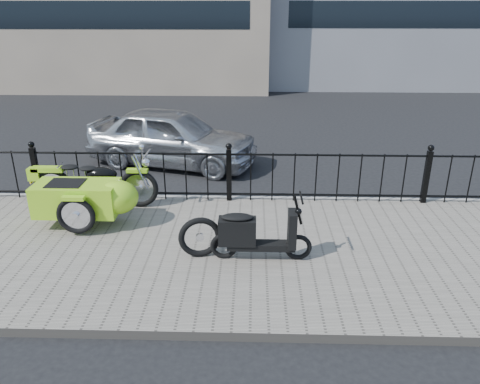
{
  "coord_description": "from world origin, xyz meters",
  "views": [
    {
      "loc": [
        0.43,
        -6.55,
        3.49
      ],
      "look_at": [
        0.24,
        -0.1,
        0.85
      ],
      "focal_mm": 35.0,
      "sensor_mm": 36.0,
      "label": 1
    }
  ],
  "objects_px": {
    "scooter": "(254,235)",
    "sedan_car": "(172,137)",
    "motorcycle_sidecar": "(91,195)",
    "spare_tire": "(200,237)"
  },
  "relations": [
    {
      "from": "scooter",
      "to": "sedan_car",
      "type": "bearing_deg",
      "value": 112.83
    },
    {
      "from": "motorcycle_sidecar",
      "to": "sedan_car",
      "type": "height_order",
      "value": "sedan_car"
    },
    {
      "from": "sedan_car",
      "to": "scooter",
      "type": "bearing_deg",
      "value": -141.49
    },
    {
      "from": "scooter",
      "to": "spare_tire",
      "type": "xyz_separation_m",
      "value": [
        -0.76,
        0.04,
        -0.07
      ]
    },
    {
      "from": "scooter",
      "to": "spare_tire",
      "type": "height_order",
      "value": "scooter"
    },
    {
      "from": "motorcycle_sidecar",
      "to": "scooter",
      "type": "relative_size",
      "value": 1.6
    },
    {
      "from": "spare_tire",
      "to": "motorcycle_sidecar",
      "type": "bearing_deg",
      "value": 149.8
    },
    {
      "from": "scooter",
      "to": "spare_tire",
      "type": "relative_size",
      "value": 2.34
    },
    {
      "from": "scooter",
      "to": "sedan_car",
      "type": "distance_m",
      "value": 4.78
    },
    {
      "from": "motorcycle_sidecar",
      "to": "scooter",
      "type": "xyz_separation_m",
      "value": [
        2.63,
        -1.13,
        -0.1
      ]
    }
  ]
}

